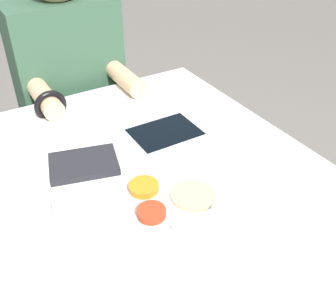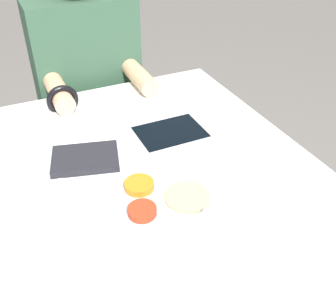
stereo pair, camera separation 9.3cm
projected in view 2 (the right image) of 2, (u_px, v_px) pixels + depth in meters
name	position (u px, v px, depth m)	size (l,w,h in m)	color
dining_table	(140.00, 253.00, 1.33)	(0.97, 1.01, 0.76)	silver
thali_tray	(163.00, 201.00, 0.97)	(0.31, 0.31, 0.03)	#B7BABF
red_notebook	(85.00, 159.00, 1.11)	(0.21, 0.18, 0.02)	silver
tablet_device	(170.00, 133.00, 1.23)	(0.23, 0.17, 0.01)	#B7B7BC
person_diner	(92.00, 111.00, 1.72)	(0.42, 0.42, 1.24)	black
drinking_glass	(63.00, 204.00, 0.90)	(0.07, 0.07, 0.10)	silver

